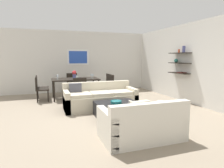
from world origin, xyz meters
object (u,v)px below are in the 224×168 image
at_px(wine_glass_right_near, 93,75).
at_px(centerpiece_vase, 74,74).
at_px(wine_glass_left_near, 58,76).
at_px(dining_chair_left_near, 40,88).
at_px(candle_jar, 130,102).
at_px(wine_glass_left_far, 57,76).
at_px(loveseat_white, 142,124).
at_px(wine_glass_head, 74,75).
at_px(dining_chair_foot, 79,89).
at_px(sofa_beige, 100,99).
at_px(decorative_bowl, 116,102).
at_px(dining_chair_right_far, 106,83).
at_px(coffee_table, 118,111).
at_px(wine_glass_foot, 77,77).
at_px(wine_glass_right_far, 91,75).
at_px(dining_chair_left_far, 40,86).
at_px(dining_table, 75,80).
at_px(dining_chair_right_near, 109,84).
at_px(dining_chair_head, 72,82).

bearing_deg(wine_glass_right_near, centerpiece_vase, 169.32).
bearing_deg(wine_glass_left_near, dining_chair_left_near, -171.08).
bearing_deg(candle_jar, wine_glass_left_far, 117.00).
xyz_separation_m(loveseat_white, wine_glass_head, (-0.63, 4.59, 0.55)).
bearing_deg(dining_chair_foot, sofa_beige, -60.52).
bearing_deg(decorative_bowl, wine_glass_right_near, 89.33).
relative_size(loveseat_white, centerpiece_vase, 4.95).
height_order(dining_chair_right_far, wine_glass_left_near, wine_glass_left_near).
bearing_deg(centerpiece_vase, wine_glass_left_far, 170.04).
distance_m(loveseat_white, wine_glass_left_far, 4.51).
height_order(coffee_table, decorative_bowl, decorative_bowl).
bearing_deg(wine_glass_right_near, dining_chair_left_near, -177.10).
bearing_deg(sofa_beige, wine_glass_left_far, 121.39).
height_order(decorative_bowl, wine_glass_foot, wine_glass_foot).
xyz_separation_m(dining_chair_foot, centerpiece_vase, (-0.03, 0.90, 0.42)).
distance_m(wine_glass_right_far, wine_glass_right_near, 0.24).
height_order(coffee_table, dining_chair_foot, dining_chair_foot).
bearing_deg(loveseat_white, dining_chair_left_far, 113.41).
bearing_deg(dining_table, wine_glass_right_near, -10.34).
xyz_separation_m(loveseat_white, dining_table, (-0.63, 4.17, 0.39)).
xyz_separation_m(loveseat_white, dining_chair_left_far, (-1.90, 4.39, 0.21)).
bearing_deg(dining_chair_left_near, dining_table, 9.65).
height_order(coffee_table, dining_table, dining_table).
distance_m(dining_chair_foot, dining_chair_left_near, 1.44).
bearing_deg(dining_chair_right_near, dining_chair_head, 139.05).
xyz_separation_m(dining_chair_right_near, dining_chair_left_far, (-2.54, 0.43, 0.00)).
height_order(dining_chair_right_near, dining_chair_right_far, same).
bearing_deg(coffee_table, dining_chair_right_far, 78.81).
distance_m(wine_glass_left_far, wine_glass_foot, 0.85).
relative_size(dining_table, dining_chair_right_near, 1.97).
relative_size(dining_chair_right_near, wine_glass_head, 6.30).
height_order(decorative_bowl, dining_chair_right_far, dining_chair_right_far).
distance_m(dining_chair_left_near, wine_glass_left_far, 0.79).
xyz_separation_m(sofa_beige, dining_chair_left_far, (-1.75, 1.95, 0.21)).
height_order(sofa_beige, dining_chair_left_near, dining_chair_left_near).
xyz_separation_m(sofa_beige, dining_chair_right_far, (0.80, 1.95, 0.21)).
bearing_deg(candle_jar, coffee_table, 151.61).
bearing_deg(centerpiece_vase, wine_glass_left_near, -168.23).
xyz_separation_m(candle_jar, dining_chair_left_far, (-2.20, 3.20, 0.08)).
xyz_separation_m(wine_glass_left_near, wine_glass_foot, (0.65, -0.30, -0.02)).
height_order(loveseat_white, dining_chair_left_far, dining_chair_left_far).
xyz_separation_m(dining_chair_left_far, wine_glass_left_near, (0.62, -0.34, 0.38)).
relative_size(candle_jar, wine_glass_head, 0.64).
relative_size(dining_chair_head, dining_chair_right_far, 1.00).
distance_m(coffee_table, dining_chair_left_far, 3.63).
bearing_deg(wine_glass_head, wine_glass_right_near, -39.61).
xyz_separation_m(sofa_beige, dining_chair_right_near, (0.80, 1.51, 0.21)).
xyz_separation_m(decorative_bowl, dining_chair_right_near, (0.65, 2.58, 0.09)).
bearing_deg(dining_chair_foot, dining_chair_head, 90.00).
bearing_deg(loveseat_white, wine_glass_foot, 99.51).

